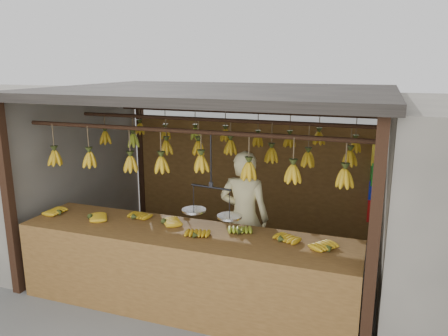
% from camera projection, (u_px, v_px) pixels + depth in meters
% --- Properties ---
extents(ground, '(80.00, 80.00, 0.00)m').
position_uv_depth(ground, '(217.00, 264.00, 6.02)').
color(ground, '#5B5B57').
extents(stall, '(4.30, 3.30, 2.40)m').
position_uv_depth(stall, '(225.00, 119.00, 5.86)').
color(stall, black).
rests_on(stall, ground).
extents(neighbor_left, '(3.00, 3.00, 2.30)m').
position_uv_depth(neighbor_left, '(5.00, 163.00, 6.94)').
color(neighbor_left, slate).
rests_on(neighbor_left, ground).
extents(counter, '(3.79, 0.86, 0.96)m').
position_uv_depth(counter, '(180.00, 252.00, 4.71)').
color(counter, brown).
rests_on(counter, ground).
extents(hanging_bananas, '(3.56, 2.24, 0.38)m').
position_uv_depth(hanging_bananas, '(216.00, 149.00, 5.64)').
color(hanging_bananas, '#C09014').
rests_on(hanging_bananas, ground).
extents(balance_scale, '(0.70, 0.32, 0.90)m').
position_uv_depth(balance_scale, '(211.00, 209.00, 4.73)').
color(balance_scale, black).
rests_on(balance_scale, ground).
extents(vendor, '(0.63, 0.43, 1.69)m').
position_uv_depth(vendor, '(244.00, 218.00, 5.38)').
color(vendor, beige).
rests_on(vendor, ground).
extents(bag_bundles, '(0.08, 0.26, 1.19)m').
position_uv_depth(bag_bundles, '(373.00, 181.00, 6.38)').
color(bag_bundles, yellow).
rests_on(bag_bundles, ground).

